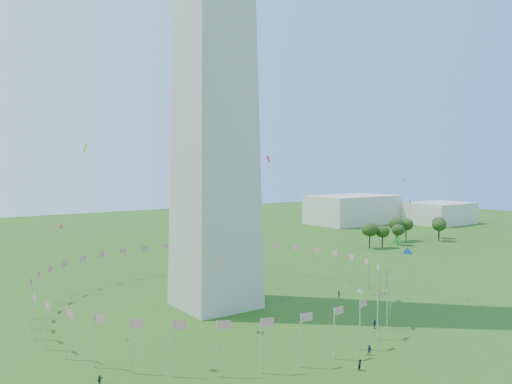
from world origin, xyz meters
TOP-DOWN VIEW (x-y plane):
  - ground at (0.00, 0.00)m, footprint 600.00×600.00m
  - flag_ring at (-0.00, 50.00)m, footprint 80.24×80.24m
  - gov_building_east_a at (150.00, 150.00)m, footprint 50.00×30.00m
  - gov_building_east_b at (190.00, 120.00)m, footprint 35.00×25.00m
  - crowd at (6.88, 5.57)m, footprint 89.13×70.90m
  - kites_aloft at (13.37, 23.98)m, footprint 111.88×65.35m
  - tree_line_east at (114.39, 85.51)m, footprint 53.49×15.84m

SIDE VIEW (x-z plane):
  - ground at x=0.00m, z-range 0.00..0.00m
  - crowd at x=6.88m, z-range -0.09..1.86m
  - flag_ring at x=0.00m, z-range 0.00..9.00m
  - tree_line_east at x=114.39m, z-range -0.38..10.06m
  - gov_building_east_b at x=190.00m, z-range 0.00..12.00m
  - gov_building_east_a at x=150.00m, z-range 0.00..16.00m
  - kites_aloft at x=13.37m, z-range 3.26..35.99m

